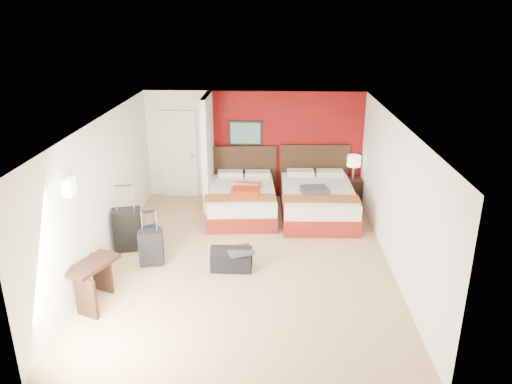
{
  "coord_description": "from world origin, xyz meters",
  "views": [
    {
      "loc": [
        0.44,
        -7.79,
        4.2
      ],
      "look_at": [
        0.13,
        0.8,
        1.0
      ],
      "focal_mm": 34.4,
      "sensor_mm": 36.0,
      "label": 1
    }
  ],
  "objects_px": {
    "bed_left": "(242,201)",
    "nightstand": "(352,190)",
    "red_suitcase_open": "(246,188)",
    "bed_right": "(317,202)",
    "suitcase_black": "(128,231)",
    "desk": "(94,283)",
    "suitcase_charcoal": "(151,249)",
    "suitcase_navy": "(150,239)",
    "table_lamp": "(353,167)",
    "duffel_bag": "(232,260)"
  },
  "relations": [
    {
      "from": "bed_left",
      "to": "desk",
      "type": "distance_m",
      "value": 4.06
    },
    {
      "from": "table_lamp",
      "to": "suitcase_navy",
      "type": "bearing_deg",
      "value": -147.6
    },
    {
      "from": "nightstand",
      "to": "duffel_bag",
      "type": "height_order",
      "value": "nightstand"
    },
    {
      "from": "bed_left",
      "to": "desk",
      "type": "xyz_separation_m",
      "value": [
        -2.0,
        -3.53,
        0.04
      ]
    },
    {
      "from": "bed_left",
      "to": "red_suitcase_open",
      "type": "bearing_deg",
      "value": -48.87
    },
    {
      "from": "suitcase_navy",
      "to": "table_lamp",
      "type": "bearing_deg",
      "value": 3.27
    },
    {
      "from": "bed_left",
      "to": "suitcase_black",
      "type": "xyz_separation_m",
      "value": [
        -2.0,
        -1.74,
        0.08
      ]
    },
    {
      "from": "red_suitcase_open",
      "to": "table_lamp",
      "type": "relative_size",
      "value": 1.45
    },
    {
      "from": "table_lamp",
      "to": "duffel_bag",
      "type": "xyz_separation_m",
      "value": [
        -2.52,
        -3.24,
        -0.67
      ]
    },
    {
      "from": "suitcase_charcoal",
      "to": "suitcase_navy",
      "type": "relative_size",
      "value": 1.36
    },
    {
      "from": "suitcase_black",
      "to": "suitcase_navy",
      "type": "relative_size",
      "value": 1.73
    },
    {
      "from": "table_lamp",
      "to": "suitcase_black",
      "type": "relative_size",
      "value": 0.71
    },
    {
      "from": "bed_right",
      "to": "table_lamp",
      "type": "distance_m",
      "value": 1.34
    },
    {
      "from": "bed_right",
      "to": "table_lamp",
      "type": "bearing_deg",
      "value": 44.67
    },
    {
      "from": "nightstand",
      "to": "table_lamp",
      "type": "bearing_deg",
      "value": 0.0
    },
    {
      "from": "table_lamp",
      "to": "desk",
      "type": "distance_m",
      "value": 6.28
    },
    {
      "from": "duffel_bag",
      "to": "desk",
      "type": "distance_m",
      "value": 2.28
    },
    {
      "from": "suitcase_navy",
      "to": "desk",
      "type": "distance_m",
      "value": 1.83
    },
    {
      "from": "bed_right",
      "to": "suitcase_black",
      "type": "height_order",
      "value": "suitcase_black"
    },
    {
      "from": "table_lamp",
      "to": "desk",
      "type": "relative_size",
      "value": 0.66
    },
    {
      "from": "duffel_bag",
      "to": "suitcase_charcoal",
      "type": "bearing_deg",
      "value": 176.35
    },
    {
      "from": "bed_left",
      "to": "duffel_bag",
      "type": "distance_m",
      "value": 2.41
    },
    {
      "from": "bed_left",
      "to": "suitcase_black",
      "type": "relative_size",
      "value": 2.63
    },
    {
      "from": "desk",
      "to": "bed_right",
      "type": "bearing_deg",
      "value": 67.14
    },
    {
      "from": "suitcase_charcoal",
      "to": "suitcase_navy",
      "type": "height_order",
      "value": "suitcase_charcoal"
    },
    {
      "from": "suitcase_charcoal",
      "to": "duffel_bag",
      "type": "bearing_deg",
      "value": -14.15
    },
    {
      "from": "red_suitcase_open",
      "to": "nightstand",
      "type": "bearing_deg",
      "value": 26.24
    },
    {
      "from": "nightstand",
      "to": "desk",
      "type": "height_order",
      "value": "desk"
    },
    {
      "from": "nightstand",
      "to": "desk",
      "type": "xyz_separation_m",
      "value": [
        -4.5,
        -4.36,
        0.06
      ]
    },
    {
      "from": "bed_left",
      "to": "red_suitcase_open",
      "type": "height_order",
      "value": "red_suitcase_open"
    },
    {
      "from": "bed_right",
      "to": "suitcase_black",
      "type": "bearing_deg",
      "value": -156.09
    },
    {
      "from": "desk",
      "to": "duffel_bag",
      "type": "bearing_deg",
      "value": 53.04
    },
    {
      "from": "bed_left",
      "to": "suitcase_black",
      "type": "distance_m",
      "value": 2.65
    },
    {
      "from": "red_suitcase_open",
      "to": "suitcase_black",
      "type": "distance_m",
      "value": 2.68
    },
    {
      "from": "suitcase_black",
      "to": "bed_right",
      "type": "bearing_deg",
      "value": 9.97
    },
    {
      "from": "suitcase_black",
      "to": "suitcase_navy",
      "type": "xyz_separation_m",
      "value": [
        0.41,
        -0.01,
        -0.16
      ]
    },
    {
      "from": "bed_left",
      "to": "nightstand",
      "type": "relative_size",
      "value": 3.55
    },
    {
      "from": "duffel_bag",
      "to": "desk",
      "type": "xyz_separation_m",
      "value": [
        -1.98,
        -1.12,
        0.17
      ]
    },
    {
      "from": "bed_left",
      "to": "suitcase_charcoal",
      "type": "xyz_separation_m",
      "value": [
        -1.44,
        -2.29,
        0.0
      ]
    },
    {
      "from": "bed_right",
      "to": "suitcase_navy",
      "type": "bearing_deg",
      "value": -153.13
    },
    {
      "from": "nightstand",
      "to": "suitcase_navy",
      "type": "bearing_deg",
      "value": -152.16
    },
    {
      "from": "bed_right",
      "to": "desk",
      "type": "bearing_deg",
      "value": -137.29
    },
    {
      "from": "nightstand",
      "to": "suitcase_navy",
      "type": "relative_size",
      "value": 1.28
    },
    {
      "from": "suitcase_charcoal",
      "to": "suitcase_navy",
      "type": "xyz_separation_m",
      "value": [
        -0.15,
        0.54,
        -0.08
      ]
    },
    {
      "from": "red_suitcase_open",
      "to": "suitcase_navy",
      "type": "relative_size",
      "value": 1.77
    },
    {
      "from": "bed_right",
      "to": "nightstand",
      "type": "xyz_separation_m",
      "value": [
        0.86,
        0.89,
        -0.04
      ]
    },
    {
      "from": "bed_right",
      "to": "desk",
      "type": "distance_m",
      "value": 5.03
    },
    {
      "from": "nightstand",
      "to": "suitcase_charcoal",
      "type": "distance_m",
      "value": 5.02
    },
    {
      "from": "duffel_bag",
      "to": "desk",
      "type": "height_order",
      "value": "desk"
    },
    {
      "from": "table_lamp",
      "to": "desk",
      "type": "height_order",
      "value": "table_lamp"
    }
  ]
}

